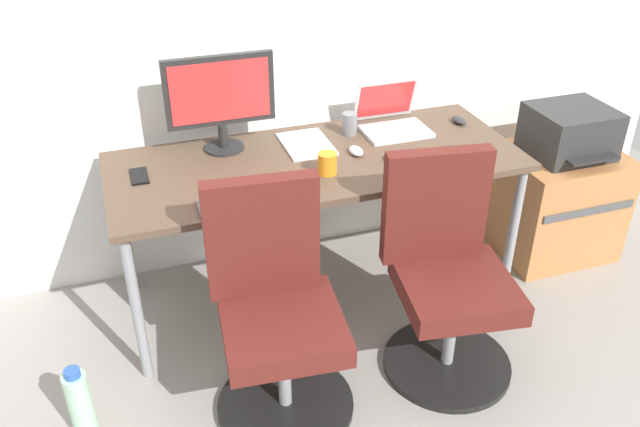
{
  "coord_description": "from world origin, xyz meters",
  "views": [
    {
      "loc": [
        -0.82,
        -2.49,
        2.03
      ],
      "look_at": [
        0.0,
        -0.05,
        0.47
      ],
      "focal_mm": 37.2,
      "sensor_mm": 36.0,
      "label": 1
    }
  ],
  "objects_px": {
    "printer": "(570,132)",
    "coffee_mug": "(328,163)",
    "side_cabinet": "(555,202)",
    "office_chair_right": "(447,278)",
    "water_bottle_on_floor": "(80,402)",
    "office_chair_left": "(277,315)",
    "desktop_monitor": "(220,97)",
    "open_laptop": "(392,118)"
  },
  "relations": [
    {
      "from": "water_bottle_on_floor",
      "to": "coffee_mug",
      "type": "relative_size",
      "value": 3.37
    },
    {
      "from": "side_cabinet",
      "to": "printer",
      "type": "distance_m",
      "value": 0.4
    },
    {
      "from": "water_bottle_on_floor",
      "to": "coffee_mug",
      "type": "distance_m",
      "value": 1.34
    },
    {
      "from": "side_cabinet",
      "to": "coffee_mug",
      "type": "xyz_separation_m",
      "value": [
        -1.3,
        -0.11,
        0.49
      ]
    },
    {
      "from": "side_cabinet",
      "to": "printer",
      "type": "relative_size",
      "value": 1.44
    },
    {
      "from": "side_cabinet",
      "to": "office_chair_right",
      "type": "bearing_deg",
      "value": -148.72
    },
    {
      "from": "open_laptop",
      "to": "coffee_mug",
      "type": "xyz_separation_m",
      "value": [
        -0.44,
        -0.34,
        -0.01
      ]
    },
    {
      "from": "side_cabinet",
      "to": "water_bottle_on_floor",
      "type": "relative_size",
      "value": 1.86
    },
    {
      "from": "side_cabinet",
      "to": "printer",
      "type": "xyz_separation_m",
      "value": [
        -0.0,
        -0.0,
        0.4
      ]
    },
    {
      "from": "office_chair_left",
      "to": "water_bottle_on_floor",
      "type": "height_order",
      "value": "office_chair_left"
    },
    {
      "from": "printer",
      "to": "coffee_mug",
      "type": "distance_m",
      "value": 1.31
    },
    {
      "from": "printer",
      "to": "coffee_mug",
      "type": "relative_size",
      "value": 4.35
    },
    {
      "from": "office_chair_left",
      "to": "desktop_monitor",
      "type": "height_order",
      "value": "desktop_monitor"
    },
    {
      "from": "office_chair_left",
      "to": "open_laptop",
      "type": "bearing_deg",
      "value": 45.09
    },
    {
      "from": "office_chair_left",
      "to": "open_laptop",
      "type": "height_order",
      "value": "open_laptop"
    },
    {
      "from": "side_cabinet",
      "to": "water_bottle_on_floor",
      "type": "distance_m",
      "value": 2.47
    },
    {
      "from": "printer",
      "to": "water_bottle_on_floor",
      "type": "relative_size",
      "value": 1.29
    },
    {
      "from": "desktop_monitor",
      "to": "office_chair_right",
      "type": "bearing_deg",
      "value": -49.9
    },
    {
      "from": "water_bottle_on_floor",
      "to": "desktop_monitor",
      "type": "xyz_separation_m",
      "value": [
        0.75,
        0.77,
        0.83
      ]
    },
    {
      "from": "desktop_monitor",
      "to": "open_laptop",
      "type": "relative_size",
      "value": 1.55
    },
    {
      "from": "open_laptop",
      "to": "water_bottle_on_floor",
      "type": "bearing_deg",
      "value": -154.7
    },
    {
      "from": "office_chair_right",
      "to": "coffee_mug",
      "type": "height_order",
      "value": "office_chair_right"
    },
    {
      "from": "office_chair_right",
      "to": "side_cabinet",
      "type": "bearing_deg",
      "value": 31.28
    },
    {
      "from": "side_cabinet",
      "to": "water_bottle_on_floor",
      "type": "height_order",
      "value": "side_cabinet"
    },
    {
      "from": "office_chair_left",
      "to": "printer",
      "type": "bearing_deg",
      "value": 19.17
    },
    {
      "from": "side_cabinet",
      "to": "desktop_monitor",
      "type": "relative_size",
      "value": 1.2
    },
    {
      "from": "office_chair_right",
      "to": "water_bottle_on_floor",
      "type": "xyz_separation_m",
      "value": [
        -1.46,
        0.07,
        -0.28
      ]
    },
    {
      "from": "printer",
      "to": "open_laptop",
      "type": "relative_size",
      "value": 1.29
    },
    {
      "from": "open_laptop",
      "to": "coffee_mug",
      "type": "relative_size",
      "value": 3.37
    },
    {
      "from": "office_chair_right",
      "to": "coffee_mug",
      "type": "bearing_deg",
      "value": 126.31
    },
    {
      "from": "office_chair_left",
      "to": "printer",
      "type": "height_order",
      "value": "office_chair_left"
    },
    {
      "from": "side_cabinet",
      "to": "coffee_mug",
      "type": "distance_m",
      "value": 1.4
    },
    {
      "from": "office_chair_right",
      "to": "water_bottle_on_floor",
      "type": "height_order",
      "value": "office_chair_right"
    },
    {
      "from": "printer",
      "to": "open_laptop",
      "type": "distance_m",
      "value": 0.9
    },
    {
      "from": "office_chair_left",
      "to": "open_laptop",
      "type": "relative_size",
      "value": 3.03
    },
    {
      "from": "printer",
      "to": "water_bottle_on_floor",
      "type": "distance_m",
      "value": 2.53
    },
    {
      "from": "water_bottle_on_floor",
      "to": "desktop_monitor",
      "type": "distance_m",
      "value": 1.36
    },
    {
      "from": "office_chair_right",
      "to": "coffee_mug",
      "type": "xyz_separation_m",
      "value": [
        -0.35,
        0.47,
        0.35
      ]
    },
    {
      "from": "desktop_monitor",
      "to": "open_laptop",
      "type": "height_order",
      "value": "desktop_monitor"
    },
    {
      "from": "coffee_mug",
      "to": "desktop_monitor",
      "type": "bearing_deg",
      "value": 134.35
    },
    {
      "from": "office_chair_right",
      "to": "office_chair_left",
      "type": "bearing_deg",
      "value": 179.97
    },
    {
      "from": "office_chair_right",
      "to": "side_cabinet",
      "type": "height_order",
      "value": "office_chair_right"
    }
  ]
}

